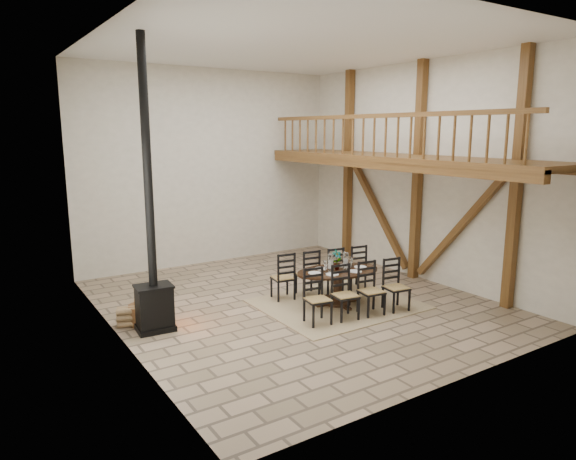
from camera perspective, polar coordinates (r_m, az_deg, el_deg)
ground at (r=10.57m, az=0.83°, el=-8.05°), size 8.00×8.00×0.00m
room_shell at (r=10.70m, az=6.24°, el=8.61°), size 7.02×8.02×5.01m
rug at (r=10.49m, az=5.51°, el=-8.19°), size 3.00×2.50×0.02m
dining_table at (r=10.38m, az=5.54°, el=-6.33°), size 2.39×2.22×1.12m
wood_stove at (r=9.12m, az=-14.81°, el=-4.11°), size 0.67×0.54×5.00m
log_basket at (r=9.77m, az=-15.76°, el=-8.90°), size 0.54×0.54×0.45m
log_stack at (r=9.72m, az=-17.45°, el=-9.21°), size 0.40×0.34×0.35m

